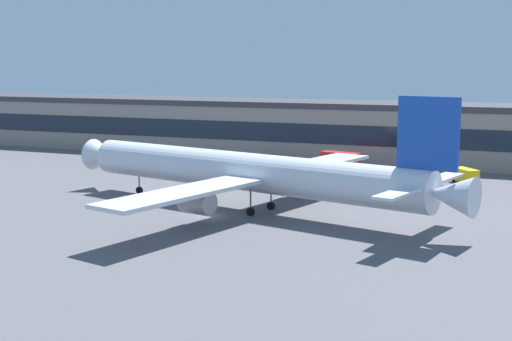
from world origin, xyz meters
TOP-DOWN VIEW (x-y plane):
  - ground_plane at (0.00, 0.00)m, footprint 600.00×600.00m
  - terminal_building at (0.00, 60.43)m, footprint 188.21×15.75m
  - airliner at (4.05, 4.96)m, footprint 62.47×54.15m
  - crew_van at (28.98, 39.48)m, footprint 5.02×5.40m
  - baggage_tug at (-10.46, 47.41)m, footprint 2.59×3.87m
  - catering_truck at (7.12, 40.43)m, footprint 7.61×4.22m

SIDE VIEW (x-z plane):
  - ground_plane at x=0.00m, z-range 0.00..0.00m
  - baggage_tug at x=-10.46m, z-range 0.16..2.01m
  - crew_van at x=28.98m, z-range 0.18..2.73m
  - catering_truck at x=7.12m, z-range 0.22..4.37m
  - airliner at x=4.05m, z-range -2.82..13.63m
  - terminal_building at x=0.00m, z-range 0.02..12.20m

